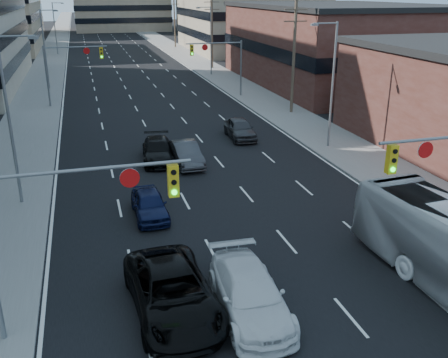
% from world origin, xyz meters
% --- Properties ---
extents(road_surface, '(18.00, 300.00, 0.02)m').
position_xyz_m(road_surface, '(0.00, 130.00, 0.01)').
color(road_surface, black).
rests_on(road_surface, ground).
extents(sidewalk_left, '(5.00, 300.00, 0.15)m').
position_xyz_m(sidewalk_left, '(-11.50, 130.00, 0.07)').
color(sidewalk_left, slate).
rests_on(sidewalk_left, ground).
extents(sidewalk_right, '(5.00, 300.00, 0.15)m').
position_xyz_m(sidewalk_right, '(11.50, 130.00, 0.07)').
color(sidewalk_right, slate).
rests_on(sidewalk_right, ground).
extents(storefront_right_mid, '(20.00, 30.00, 9.00)m').
position_xyz_m(storefront_right_mid, '(24.00, 50.00, 4.50)').
color(storefront_right_mid, '#472119').
rests_on(storefront_right_mid, ground).
extents(office_right_far, '(22.00, 28.00, 14.00)m').
position_xyz_m(office_right_far, '(25.00, 88.00, 7.00)').
color(office_right_far, gray).
rests_on(office_right_far, ground).
extents(bg_block_right, '(22.00, 22.00, 12.00)m').
position_xyz_m(bg_block_right, '(32.00, 130.00, 6.00)').
color(bg_block_right, gray).
rests_on(bg_block_right, ground).
extents(signal_near_left, '(6.59, 0.33, 6.00)m').
position_xyz_m(signal_near_left, '(-7.45, 8.00, 4.33)').
color(signal_near_left, slate).
rests_on(signal_near_left, ground).
extents(signal_far_left, '(6.09, 0.33, 6.00)m').
position_xyz_m(signal_far_left, '(-7.68, 45.00, 4.30)').
color(signal_far_left, slate).
rests_on(signal_far_left, ground).
extents(signal_far_right, '(6.09, 0.33, 6.00)m').
position_xyz_m(signal_far_right, '(7.68, 45.00, 4.30)').
color(signal_far_right, slate).
rests_on(signal_far_right, ground).
extents(utility_pole_block, '(2.20, 0.28, 11.00)m').
position_xyz_m(utility_pole_block, '(12.20, 36.00, 5.78)').
color(utility_pole_block, '#4C3D2D').
rests_on(utility_pole_block, ground).
extents(utility_pole_midblock, '(2.20, 0.28, 11.00)m').
position_xyz_m(utility_pole_midblock, '(12.20, 66.00, 5.78)').
color(utility_pole_midblock, '#4C3D2D').
rests_on(utility_pole_midblock, ground).
extents(utility_pole_distant, '(2.20, 0.28, 11.00)m').
position_xyz_m(utility_pole_distant, '(12.20, 96.00, 5.78)').
color(utility_pole_distant, '#4C3D2D').
rests_on(utility_pole_distant, ground).
extents(streetlight_left_near, '(2.03, 0.22, 9.00)m').
position_xyz_m(streetlight_left_near, '(-10.34, 20.00, 5.05)').
color(streetlight_left_near, slate).
rests_on(streetlight_left_near, ground).
extents(streetlight_left_mid, '(2.03, 0.22, 9.00)m').
position_xyz_m(streetlight_left_mid, '(-10.34, 55.00, 5.05)').
color(streetlight_left_mid, slate).
rests_on(streetlight_left_mid, ground).
extents(streetlight_left_far, '(2.03, 0.22, 9.00)m').
position_xyz_m(streetlight_left_far, '(-10.34, 90.00, 5.05)').
color(streetlight_left_far, slate).
rests_on(streetlight_left_far, ground).
extents(streetlight_right_near, '(2.03, 0.22, 9.00)m').
position_xyz_m(streetlight_right_near, '(10.34, 25.00, 5.05)').
color(streetlight_right_near, slate).
rests_on(streetlight_right_near, ground).
extents(streetlight_right_far, '(2.03, 0.22, 9.00)m').
position_xyz_m(streetlight_right_far, '(10.34, 60.00, 5.05)').
color(streetlight_right_far, slate).
rests_on(streetlight_right_far, ground).
extents(black_pickup, '(3.14, 6.25, 1.70)m').
position_xyz_m(black_pickup, '(-4.27, 8.05, 0.85)').
color(black_pickup, black).
rests_on(black_pickup, ground).
extents(white_van, '(2.48, 5.62, 1.60)m').
position_xyz_m(white_van, '(-1.60, 7.30, 0.80)').
color(white_van, silver).
rests_on(white_van, ground).
extents(sedan_blue, '(1.69, 4.10, 1.39)m').
position_xyz_m(sedan_blue, '(-3.95, 16.53, 0.70)').
color(sedan_blue, '#0C1233').
rests_on(sedan_blue, ground).
extents(sedan_grey_center, '(1.75, 4.66, 1.52)m').
position_xyz_m(sedan_grey_center, '(-0.46, 24.11, 0.76)').
color(sedan_grey_center, '#343437').
rests_on(sedan_grey_center, ground).
extents(sedan_black_far, '(2.61, 5.30, 1.48)m').
position_xyz_m(sedan_black_far, '(-2.14, 25.42, 0.74)').
color(sedan_black_far, black).
rests_on(sedan_black_far, ground).
extents(sedan_grey_right, '(2.08, 4.73, 1.58)m').
position_xyz_m(sedan_grey_right, '(4.94, 29.20, 0.79)').
color(sedan_grey_right, '#333336').
rests_on(sedan_grey_right, ground).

